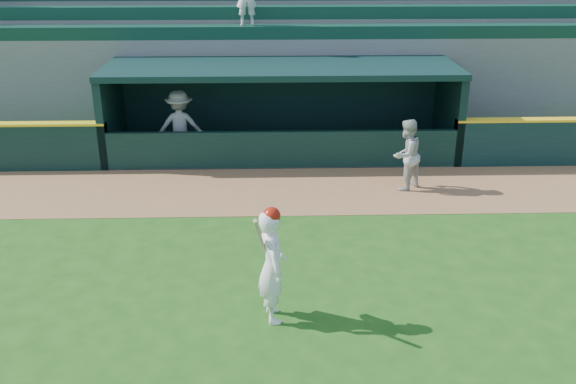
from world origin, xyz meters
name	(u,v)px	position (x,y,z in m)	size (l,w,h in m)	color
ground	(291,299)	(0.00, 0.00, 0.00)	(120.00, 120.00, 0.00)	#1F4E13
warning_track	(284,190)	(0.00, 4.90, 0.01)	(40.00, 3.00, 0.01)	#91623A
dugout_player_front	(406,155)	(2.89, 4.93, 0.86)	(0.83, 0.65, 1.71)	#AAAAA5
dugout_player_inside	(180,126)	(-2.70, 7.20, 0.96)	(1.23, 0.71, 1.91)	#999994
dugout	(281,103)	(0.00, 8.00, 1.36)	(9.40, 2.80, 2.46)	slate
stands	(278,39)	(-0.02, 12.57, 2.41)	(34.50, 6.25, 7.56)	slate
batter_at_plate	(272,264)	(-0.31, -0.54, 0.96)	(0.56, 0.85, 1.94)	white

